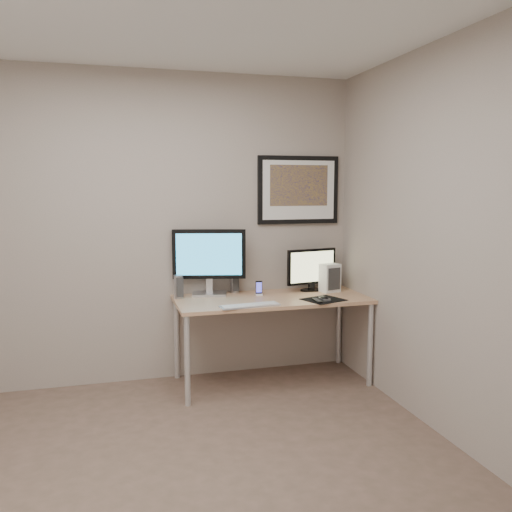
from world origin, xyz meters
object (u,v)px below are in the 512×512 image
object	(u,v)px
speaker_right	(235,282)
phone_dock	(259,288)
desk	(272,305)
monitor_large	(209,259)
fan_unit	(330,278)
framed_art	(298,190)
keyboard	(250,305)
monitor_tv	(312,269)
speaker_left	(179,287)

from	to	relation	value
speaker_right	phone_dock	bearing A→B (deg)	-47.57
desk	monitor_large	size ratio (longest dim) A/B	2.62
phone_dock	fan_unit	world-z (taller)	fan_unit
framed_art	keyboard	size ratio (longest dim) A/B	1.58
speaker_right	monitor_tv	bearing A→B (deg)	-10.57
monitor_large	speaker_right	distance (m)	0.33
monitor_large	speaker_left	bearing A→B (deg)	-154.50
speaker_right	phone_dock	size ratio (longest dim) A/B	1.52
desk	speaker_left	world-z (taller)	speaker_left
speaker_left	speaker_right	bearing A→B (deg)	5.37
keyboard	speaker_right	bearing A→B (deg)	82.00
desk	phone_dock	xyz separation A→B (m)	(-0.08, 0.12, 0.13)
framed_art	keyboard	distance (m)	1.23
monitor_large	monitor_tv	world-z (taller)	monitor_large
framed_art	keyboard	bearing A→B (deg)	-135.16
speaker_left	fan_unit	size ratio (longest dim) A/B	0.79
monitor_large	framed_art	bearing A→B (deg)	19.73
speaker_right	fan_unit	world-z (taller)	fan_unit
framed_art	fan_unit	xyz separation A→B (m)	(0.22, -0.23, -0.77)
framed_art	speaker_right	distance (m)	0.99
desk	framed_art	xyz separation A→B (m)	(0.35, 0.33, 0.96)
desk	fan_unit	bearing A→B (deg)	10.28
monitor_large	fan_unit	xyz separation A→B (m)	(1.05, -0.14, -0.19)
framed_art	keyboard	world-z (taller)	framed_art
monitor_tv	speaker_left	xyz separation A→B (m)	(-1.18, -0.00, -0.10)
desk	speaker_right	world-z (taller)	speaker_right
monitor_large	phone_dock	bearing A→B (deg)	-2.98
desk	framed_art	size ratio (longest dim) A/B	2.13
monitor_tv	phone_dock	size ratio (longest dim) A/B	3.81
monitor_tv	fan_unit	xyz separation A→B (m)	(0.14, -0.08, -0.08)
keyboard	fan_unit	size ratio (longest dim) A/B	1.92
desk	keyboard	distance (m)	0.39
monitor_large	keyboard	xyz separation A→B (m)	(0.22, -0.52, -0.30)
monitor_tv	keyboard	distance (m)	0.85
framed_art	speaker_right	world-z (taller)	framed_art
keyboard	monitor_tv	bearing A→B (deg)	27.40
monitor_large	keyboard	distance (m)	0.64
monitor_large	monitor_tv	xyz separation A→B (m)	(0.91, -0.06, -0.11)
desk	speaker_left	bearing A→B (deg)	166.43
framed_art	speaker_left	bearing A→B (deg)	-172.22
desk	speaker_right	xyz separation A→B (m)	(-0.24, 0.30, 0.16)
fan_unit	speaker_left	bearing A→B (deg)	161.52
phone_dock	keyboard	bearing A→B (deg)	-107.62
speaker_right	keyboard	world-z (taller)	speaker_right
framed_art	speaker_left	xyz separation A→B (m)	(-1.10, -0.15, -0.79)
speaker_right	keyboard	xyz separation A→B (m)	(-0.02, -0.58, -0.09)
desk	speaker_right	size ratio (longest dim) A/B	8.41
phone_dock	keyboard	world-z (taller)	phone_dock
speaker_left	fan_unit	world-z (taller)	fan_unit
monitor_tv	framed_art	bearing A→B (deg)	107.15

